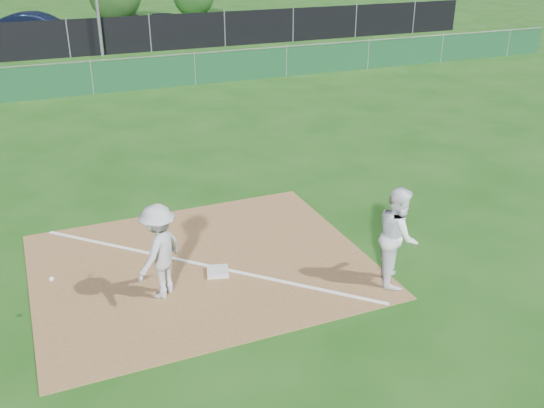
{
  "coord_description": "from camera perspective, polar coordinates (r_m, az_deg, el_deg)",
  "views": [
    {
      "loc": [
        -2.6,
        -8.48,
        5.65
      ],
      "look_at": [
        1.42,
        1.0,
        1.0
      ],
      "focal_mm": 40.0,
      "sensor_mm": 36.0,
      "label": 1
    }
  ],
  "objects": [
    {
      "name": "green_fence",
      "position": [
        24.16,
        -16.58,
        11.25
      ],
      "size": [
        44.0,
        0.05,
        1.2
      ],
      "primitive_type": "cube",
      "color": "#103B1E",
      "rests_on": "ground"
    },
    {
      "name": "foul_line",
      "position": [
        11.32,
        -6.64,
        -5.65
      ],
      "size": [
        5.01,
        5.01,
        0.01
      ],
      "primitive_type": "cube",
      "rotation": [
        0.0,
        0.0,
        0.79
      ],
      "color": "white",
      "rests_on": "infield_dirt"
    },
    {
      "name": "black_fence",
      "position": [
        31.94,
        -18.64,
        14.53
      ],
      "size": [
        46.0,
        0.04,
        1.8
      ],
      "primitive_type": "cube",
      "color": "black",
      "rests_on": "ground"
    },
    {
      "name": "ground",
      "position": [
        19.5,
        -14.39,
        6.69
      ],
      "size": [
        90.0,
        90.0,
        0.0
      ],
      "primitive_type": "plane",
      "color": "#16440E",
      "rests_on": "ground"
    },
    {
      "name": "runner",
      "position": [
        10.61,
        11.77,
        -2.93
      ],
      "size": [
        0.98,
        1.07,
        1.77
      ],
      "primitive_type": "imported",
      "rotation": [
        0.0,
        0.0,
        1.1
      ],
      "color": "white",
      "rests_on": "ground"
    },
    {
      "name": "car_right",
      "position": [
        38.17,
        -9.5,
        16.39
      ],
      "size": [
        4.27,
        2.12,
        1.19
      ],
      "primitive_type": "imported",
      "rotation": [
        0.0,
        0.0,
        1.46
      ],
      "color": "black",
      "rests_on": "parking_lot"
    },
    {
      "name": "parking_lot",
      "position": [
        37.01,
        -19.26,
        14.23
      ],
      "size": [
        46.0,
        9.0,
        0.01
      ],
      "primitive_type": "cube",
      "color": "black",
      "rests_on": "ground"
    },
    {
      "name": "car_mid",
      "position": [
        36.24,
        -21.17,
        15.13
      ],
      "size": [
        5.37,
        3.29,
        1.67
      ],
      "primitive_type": "imported",
      "rotation": [
        0.0,
        0.0,
        1.25
      ],
      "color": "black",
      "rests_on": "parking_lot"
    },
    {
      "name": "first_base",
      "position": [
        11.0,
        -5.12,
        -6.34
      ],
      "size": [
        0.47,
        0.47,
        0.08
      ],
      "primitive_type": "cube",
      "rotation": [
        0.0,
        0.0,
        -0.28
      ],
      "color": "silver",
      "rests_on": "infield_dirt"
    },
    {
      "name": "infield_dirt",
      "position": [
        11.33,
        -6.64,
        -5.72
      ],
      "size": [
        6.0,
        5.0,
        0.02
      ],
      "primitive_type": "cube",
      "color": "brown",
      "rests_on": "ground"
    },
    {
      "name": "play_at_first",
      "position": [
        10.15,
        -10.57,
        -4.4
      ],
      "size": [
        2.34,
        1.17,
        1.65
      ],
      "color": "silver",
      "rests_on": "infield_dirt"
    }
  ]
}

